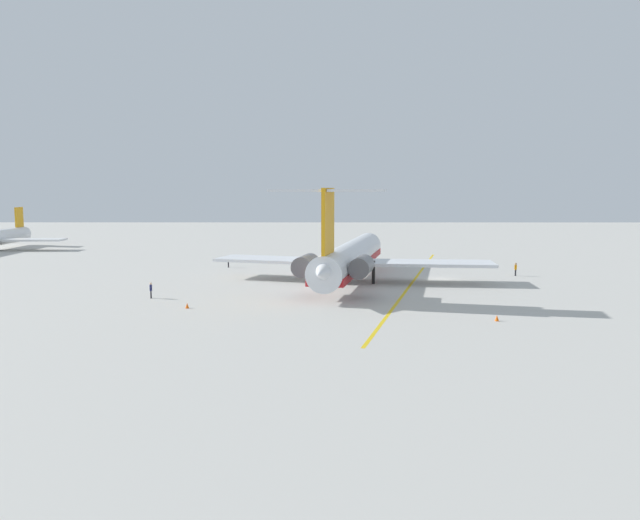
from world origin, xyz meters
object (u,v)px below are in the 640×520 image
at_px(ground_crew_near_tail, 516,268).
at_px(safety_cone_wingtip, 187,306).
at_px(ground_crew_near_nose, 228,260).
at_px(ground_crew_portside, 151,288).
at_px(safety_cone_nose, 489,265).
at_px(main_jetliner, 349,257).
at_px(safety_cone_tail, 497,318).

distance_m(ground_crew_near_tail, safety_cone_wingtip, 47.36).
distance_m(ground_crew_near_nose, ground_crew_portside, 28.47).
relative_size(ground_crew_near_nose, safety_cone_nose, 3.21).
height_order(ground_crew_near_tail, ground_crew_portside, ground_crew_near_tail).
relative_size(main_jetliner, ground_crew_portside, 23.33).
xyz_separation_m(ground_crew_near_nose, ground_crew_near_tail, (-9.56, -41.42, 0.04)).
bearing_deg(safety_cone_wingtip, ground_crew_portside, 41.66).
relative_size(ground_crew_portside, safety_cone_wingtip, 3.22).
bearing_deg(safety_cone_tail, safety_cone_wingtip, 78.21).
relative_size(ground_crew_near_nose, safety_cone_tail, 3.21).
xyz_separation_m(ground_crew_portside, safety_cone_wingtip, (-5.89, -5.24, -0.85)).
distance_m(main_jetliner, safety_cone_wingtip, 24.78).
height_order(ground_crew_portside, safety_cone_wingtip, ground_crew_portside).
bearing_deg(ground_crew_near_tail, safety_cone_nose, 152.54).
xyz_separation_m(ground_crew_near_nose, safety_cone_wingtip, (-34.02, -0.88, -0.84)).
distance_m(main_jetliner, ground_crew_near_tail, 24.49).
bearing_deg(safety_cone_tail, ground_crew_near_tail, -19.74).
bearing_deg(safety_cone_nose, main_jetliner, 127.51).
xyz_separation_m(main_jetliner, ground_crew_near_tail, (6.79, -23.43, -2.14)).
relative_size(main_jetliner, safety_cone_wingtip, 75.11).
xyz_separation_m(ground_crew_near_tail, safety_cone_nose, (10.43, 0.99, -0.88)).
relative_size(main_jetliner, safety_cone_nose, 75.11).
relative_size(safety_cone_wingtip, safety_cone_tail, 1.00).
bearing_deg(safety_cone_tail, ground_crew_near_nose, 37.13).
distance_m(main_jetliner, ground_crew_near_nose, 24.42).
height_order(main_jetliner, safety_cone_wingtip, main_jetliner).
bearing_deg(ground_crew_near_tail, main_jetliner, -106.69).
relative_size(safety_cone_nose, safety_cone_wingtip, 1.00).
distance_m(ground_crew_portside, safety_cone_wingtip, 7.93).
relative_size(ground_crew_near_tail, safety_cone_nose, 3.32).
bearing_deg(safety_cone_nose, safety_cone_wingtip, 131.41).
xyz_separation_m(ground_crew_near_nose, safety_cone_tail, (-40.19, -30.43, -0.84)).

